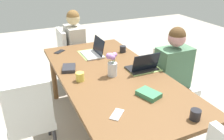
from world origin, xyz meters
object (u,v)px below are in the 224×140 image
at_px(chair_head_right_left_near, 70,54).
at_px(coffee_mug_centre_left, 195,115).
at_px(person_near_left_mid, 172,81).
at_px(book_red_cover, 69,68).
at_px(laptop_head_right_left_near, 94,52).
at_px(dining_table, 112,80).
at_px(coffee_mug_near_left, 123,49).
at_px(phone_black, 60,52).
at_px(person_head_right_left_near, 76,53).
at_px(phone_silver, 117,114).
at_px(chair_near_left_mid, 172,80).
at_px(laptop_near_left_mid, 143,66).
at_px(flower_vase, 112,64).
at_px(chair_far_right_near, 30,116).
at_px(coffee_mug_near_right, 80,77).
at_px(book_blue_cover, 149,94).

distance_m(chair_head_right_left_near, coffee_mug_centre_left, 2.43).
relative_size(person_near_left_mid, book_red_cover, 5.97).
relative_size(laptop_head_right_left_near, book_red_cover, 1.60).
bearing_deg(dining_table, coffee_mug_near_left, -36.48).
bearing_deg(person_near_left_mid, phone_black, 50.37).
relative_size(chair_head_right_left_near, person_head_right_left_near, 0.75).
bearing_deg(dining_table, phone_silver, 158.76).
relative_size(chair_near_left_mid, laptop_near_left_mid, 2.81).
bearing_deg(phone_black, flower_vase, 72.04).
bearing_deg(laptop_near_left_mid, chair_far_right_near, 89.16).
xyz_separation_m(laptop_near_left_mid, laptop_head_right_left_near, (0.64, 0.33, 0.00)).
bearing_deg(chair_far_right_near, phone_black, -29.72).
relative_size(dining_table, coffee_mug_near_right, 24.54).
distance_m(laptop_head_right_left_near, book_blue_cover, 1.13).
distance_m(person_near_left_mid, chair_far_right_near, 1.65).
xyz_separation_m(laptop_head_right_left_near, coffee_mug_near_right, (-0.59, 0.37, -0.00)).
height_order(dining_table, phone_black, phone_black).
height_order(chair_near_left_mid, book_blue_cover, chair_near_left_mid).
relative_size(dining_table, chair_near_left_mid, 2.42).
bearing_deg(coffee_mug_near_left, dining_table, 143.52).
xyz_separation_m(book_red_cover, book_blue_cover, (-0.83, -0.50, 0.00)).
height_order(book_blue_cover, phone_silver, book_blue_cover).
xyz_separation_m(chair_head_right_left_near, chair_near_left_mid, (-1.39, -0.93, 0.00)).
xyz_separation_m(person_head_right_left_near, person_near_left_mid, (-1.40, -0.79, 0.00)).
height_order(laptop_head_right_left_near, phone_black, laptop_head_right_left_near).
bearing_deg(person_head_right_left_near, flower_vase, -179.72).
relative_size(person_head_right_left_near, book_red_cover, 5.97).
bearing_deg(chair_head_right_left_near, book_red_cover, 165.26).
relative_size(flower_vase, book_red_cover, 1.29).
height_order(dining_table, coffee_mug_near_left, coffee_mug_near_left).
bearing_deg(person_head_right_left_near, phone_black, 144.13).
bearing_deg(laptop_near_left_mid, book_blue_cover, 154.48).
bearing_deg(book_blue_cover, flower_vase, -4.76).
bearing_deg(person_near_left_mid, chair_head_right_left_near, 30.58).
relative_size(coffee_mug_centre_left, book_red_cover, 0.41).
bearing_deg(flower_vase, chair_near_left_mid, -86.32).
xyz_separation_m(chair_head_right_left_near, laptop_head_right_left_near, (-0.82, -0.11, 0.30)).
relative_size(dining_table, coffee_mug_centre_left, 26.33).
xyz_separation_m(person_head_right_left_near, coffee_mug_centre_left, (-2.32, -0.27, 0.27)).
distance_m(coffee_mug_near_left, phone_silver, 1.38).
height_order(dining_table, chair_near_left_mid, chair_near_left_mid).
bearing_deg(chair_near_left_mid, coffee_mug_near_right, 91.28).
distance_m(chair_near_left_mid, coffee_mug_near_left, 0.73).
relative_size(dining_table, laptop_head_right_left_near, 6.80).
xyz_separation_m(dining_table, chair_far_right_near, (-0.03, 0.88, -0.19)).
bearing_deg(laptop_head_right_left_near, flower_vase, 177.13).
xyz_separation_m(book_blue_cover, phone_black, (1.42, 0.47, -0.02)).
bearing_deg(person_near_left_mid, book_red_cover, 73.41).
relative_size(dining_table, coffee_mug_near_left, 26.38).
relative_size(dining_table, book_red_cover, 10.88).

